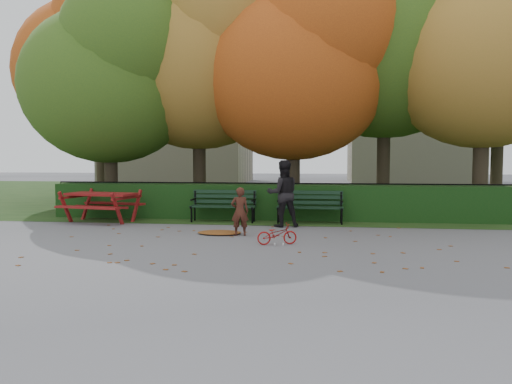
# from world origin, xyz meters

# --- Properties ---
(ground) EXTENTS (90.00, 90.00, 0.00)m
(ground) POSITION_xyz_m (0.00, 0.00, 0.00)
(ground) COLOR slate
(ground) RESTS_ON ground
(grass_strip) EXTENTS (90.00, 90.00, 0.00)m
(grass_strip) POSITION_xyz_m (0.00, 14.00, 0.01)
(grass_strip) COLOR #1A3912
(grass_strip) RESTS_ON ground
(building_left) EXTENTS (10.00, 7.00, 15.00)m
(building_left) POSITION_xyz_m (-9.00, 26.00, 7.50)
(building_left) COLOR #ACA389
(building_left) RESTS_ON ground
(building_right) EXTENTS (9.00, 6.00, 12.00)m
(building_right) POSITION_xyz_m (8.00, 28.00, 6.00)
(building_right) COLOR #ACA389
(building_right) RESTS_ON ground
(hedge) EXTENTS (13.00, 0.90, 1.00)m
(hedge) POSITION_xyz_m (0.00, 4.50, 0.50)
(hedge) COLOR #0C330E
(hedge) RESTS_ON ground
(iron_fence) EXTENTS (14.00, 0.04, 1.02)m
(iron_fence) POSITION_xyz_m (0.00, 5.30, 0.54)
(iron_fence) COLOR black
(iron_fence) RESTS_ON ground
(tree_a) EXTENTS (5.88, 5.60, 7.48)m
(tree_a) POSITION_xyz_m (-5.19, 5.58, 4.52)
(tree_a) COLOR #32261C
(tree_a) RESTS_ON ground
(tree_b) EXTENTS (6.72, 6.40, 8.79)m
(tree_b) POSITION_xyz_m (-2.44, 6.75, 5.40)
(tree_b) COLOR #32261C
(tree_b) RESTS_ON ground
(tree_c) EXTENTS (6.30, 6.00, 8.00)m
(tree_c) POSITION_xyz_m (0.83, 5.96, 4.82)
(tree_c) COLOR #32261C
(tree_c) RESTS_ON ground
(tree_d) EXTENTS (7.14, 6.80, 9.58)m
(tree_d) POSITION_xyz_m (3.88, 7.23, 5.98)
(tree_d) COLOR #32261C
(tree_d) RESTS_ON ground
(tree_e) EXTENTS (6.09, 5.80, 8.16)m
(tree_e) POSITION_xyz_m (6.52, 5.77, 5.08)
(tree_e) COLOR #32261C
(tree_e) RESTS_ON ground
(tree_f) EXTENTS (6.93, 6.60, 9.19)m
(tree_f) POSITION_xyz_m (-7.13, 9.24, 5.69)
(tree_f) COLOR #32261C
(tree_f) RESTS_ON ground
(tree_g) EXTENTS (6.30, 6.00, 8.55)m
(tree_g) POSITION_xyz_m (8.33, 9.76, 5.37)
(tree_g) COLOR #32261C
(tree_g) RESTS_ON ground
(bench_left) EXTENTS (1.80, 0.57, 0.88)m
(bench_left) POSITION_xyz_m (-1.30, 3.70, 0.52)
(bench_left) COLOR black
(bench_left) RESTS_ON ground
(bench_right) EXTENTS (1.80, 0.57, 0.88)m
(bench_right) POSITION_xyz_m (1.10, 3.70, 0.52)
(bench_right) COLOR black
(bench_right) RESTS_ON ground
(picnic_table) EXTENTS (2.14, 1.85, 0.92)m
(picnic_table) POSITION_xyz_m (-4.66, 3.20, 0.63)
(picnic_table) COLOR maroon
(picnic_table) RESTS_ON ground
(leaf_pile) EXTENTS (1.20, 0.98, 0.07)m
(leaf_pile) POSITION_xyz_m (-0.96, 1.48, 0.04)
(leaf_pile) COLOR brown
(leaf_pile) RESTS_ON ground
(leaf_scatter) EXTENTS (9.00, 5.70, 0.01)m
(leaf_scatter) POSITION_xyz_m (0.00, 0.30, 0.01)
(leaf_scatter) COLOR brown
(leaf_scatter) RESTS_ON ground
(child) EXTENTS (0.45, 0.35, 1.12)m
(child) POSITION_xyz_m (-0.45, 1.30, 0.56)
(child) COLOR #431F15
(child) RESTS_ON ground
(adult) EXTENTS (0.98, 0.85, 1.73)m
(adult) POSITION_xyz_m (0.42, 2.90, 0.86)
(adult) COLOR black
(adult) RESTS_ON ground
(bicycle) EXTENTS (0.88, 0.53, 0.44)m
(bicycle) POSITION_xyz_m (0.50, 0.22, 0.22)
(bicycle) COLOR #990F0E
(bicycle) RESTS_ON ground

